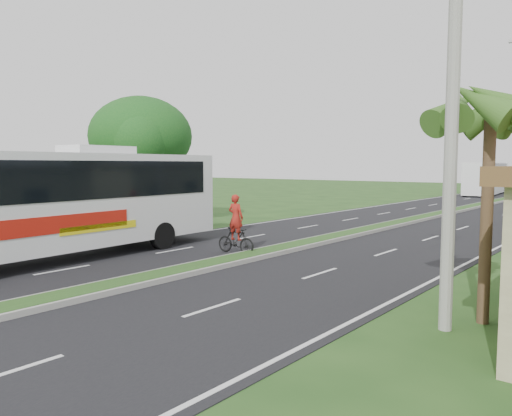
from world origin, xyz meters
The scene contains 10 objects.
ground centered at (0.00, 0.00, 0.00)m, with size 180.00×180.00×0.00m, color #214419.
road_asphalt centered at (0.00, 20.00, 0.01)m, with size 14.00×160.00×0.02m, color black.
median_strip centered at (0.00, 20.00, 0.10)m, with size 1.20×160.00×0.18m.
lane_edge_left centered at (-6.70, 20.00, 0.00)m, with size 0.12×160.00×0.01m, color silver.
palm_verge_a centered at (9.00, 3.00, 4.74)m, with size 2.40×2.40×5.45m.
shade_tree centered at (-12.11, 10.02, 5.03)m, with size 6.30×6.00×7.54m.
utility_pole_a centered at (8.50, 2.00, 5.67)m, with size 1.60×0.28×11.00m.
coach_bus_main centered at (-5.20, 1.37, 2.35)m, with size 3.52×13.36×4.27m.
coach_bus_far centered at (-4.05, 53.99, 2.14)m, with size 3.91×13.16×3.78m.
motorcyclist centered at (-1.08, 6.05, 0.88)m, with size 1.76×0.65×2.37m.
Camera 1 is at (11.94, -8.69, 3.55)m, focal length 35.00 mm.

